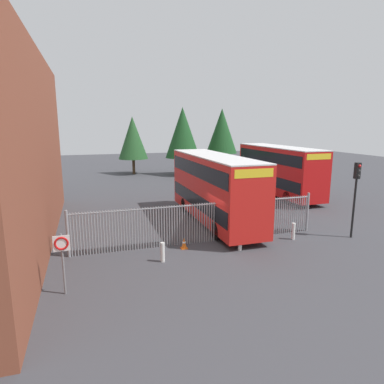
% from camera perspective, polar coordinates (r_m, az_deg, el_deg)
% --- Properties ---
extents(ground_plane, '(100.00, 100.00, 0.00)m').
position_cam_1_polar(ground_plane, '(26.16, -2.65, -2.63)').
color(ground_plane, '#3D3D42').
extents(palisade_fence, '(13.74, 0.14, 2.35)m').
position_cam_1_polar(palisade_fence, '(18.24, 1.51, -5.06)').
color(palisade_fence, gray).
rests_on(palisade_fence, ground).
extents(double_decker_bus_near_gate, '(2.54, 10.81, 4.42)m').
position_cam_1_polar(double_decker_bus_near_gate, '(21.84, 3.76, 1.04)').
color(double_decker_bus_near_gate, red).
rests_on(double_decker_bus_near_gate, ground).
extents(double_decker_bus_behind_fence_left, '(2.54, 10.81, 4.42)m').
position_cam_1_polar(double_decker_bus_behind_fence_left, '(31.24, 14.49, 3.85)').
color(double_decker_bus_behind_fence_left, red).
rests_on(double_decker_bus_behind_fence_left, ground).
extents(bollard_near_left, '(0.20, 0.20, 0.95)m').
position_cam_1_polar(bollard_near_left, '(16.02, -5.02, -10.16)').
color(bollard_near_left, silver).
rests_on(bollard_near_left, ground).
extents(bollard_center_front, '(0.20, 0.20, 0.95)m').
position_cam_1_polar(bollard_center_front, '(17.53, 8.18, -8.30)').
color(bollard_center_front, silver).
rests_on(bollard_center_front, ground).
extents(bollard_near_right, '(0.20, 0.20, 0.95)m').
position_cam_1_polar(bollard_near_right, '(19.75, 16.85, -6.41)').
color(bollard_near_right, silver).
rests_on(bollard_near_right, ground).
extents(traffic_cone_by_gate, '(0.34, 0.34, 0.59)m').
position_cam_1_polar(traffic_cone_by_gate, '(17.64, -1.36, -8.70)').
color(traffic_cone_by_gate, orange).
rests_on(traffic_cone_by_gate, ground).
extents(speed_limit_sign_post, '(0.60, 0.14, 2.40)m').
position_cam_1_polar(speed_limit_sign_post, '(13.51, -21.24, -9.22)').
color(speed_limit_sign_post, slate).
rests_on(speed_limit_sign_post, ground).
extents(traffic_light_kerbside, '(0.28, 0.33, 4.30)m').
position_cam_1_polar(traffic_light_kerbside, '(20.73, 26.12, 0.90)').
color(traffic_light_kerbside, black).
rests_on(traffic_light_kerbside, ground).
extents(tree_tall_back, '(4.36, 4.36, 8.44)m').
position_cam_1_polar(tree_tall_back, '(42.44, -1.60, 10.05)').
color(tree_tall_back, '#4C3823').
rests_on(tree_tall_back, ground).
extents(tree_short_side, '(4.06, 4.06, 8.38)m').
position_cam_1_polar(tree_short_side, '(44.97, 5.09, 10.28)').
color(tree_short_side, '#4C3823').
rests_on(tree_short_side, ground).
extents(tree_mid_row, '(3.75, 3.75, 7.33)m').
position_cam_1_polar(tree_mid_row, '(43.92, -10.04, 9.05)').
color(tree_mid_row, '#4C3823').
rests_on(tree_mid_row, ground).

